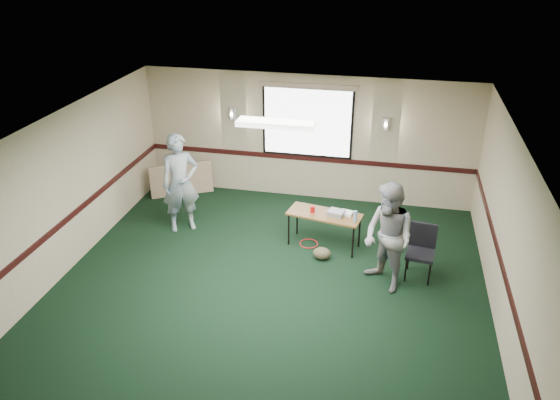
% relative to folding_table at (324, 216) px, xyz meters
% --- Properties ---
extents(ground, '(8.00, 8.00, 0.00)m').
position_rel_folding_table_xyz_m(ground, '(-0.68, -1.98, -0.62)').
color(ground, black).
rests_on(ground, ground).
extents(room_shell, '(8.00, 8.02, 8.00)m').
position_rel_folding_table_xyz_m(room_shell, '(-0.68, 0.15, 0.96)').
color(room_shell, tan).
rests_on(room_shell, ground).
extents(folding_table, '(1.41, 0.77, 0.67)m').
position_rel_folding_table_xyz_m(folding_table, '(0.00, 0.00, 0.00)').
color(folding_table, brown).
rests_on(folding_table, ground).
extents(projector, '(0.33, 0.29, 0.09)m').
position_rel_folding_table_xyz_m(projector, '(0.21, -0.02, 0.10)').
color(projector, gray).
rests_on(projector, folding_table).
extents(game_console, '(0.25, 0.22, 0.05)m').
position_rel_folding_table_xyz_m(game_console, '(0.39, 0.06, 0.08)').
color(game_console, white).
rests_on(game_console, folding_table).
extents(red_cup, '(0.08, 0.08, 0.12)m').
position_rel_folding_table_xyz_m(red_cup, '(-0.22, 0.01, 0.11)').
color(red_cup, '#B10B0B').
rests_on(red_cup, folding_table).
extents(water_bottle, '(0.06, 0.06, 0.21)m').
position_rel_folding_table_xyz_m(water_bottle, '(0.56, -0.18, 0.15)').
color(water_bottle, '#7BA6CA').
rests_on(water_bottle, folding_table).
extents(duffel_bag, '(0.34, 0.26, 0.22)m').
position_rel_folding_table_xyz_m(duffel_bag, '(0.04, -0.47, -0.51)').
color(duffel_bag, '#4A402A').
rests_on(duffel_bag, ground).
extents(cable_coil, '(0.38, 0.38, 0.02)m').
position_rel_folding_table_xyz_m(cable_coil, '(-0.27, -0.01, -0.61)').
color(cable_coil, red).
rests_on(cable_coil, ground).
extents(folded_table, '(1.29, 0.85, 0.70)m').
position_rel_folding_table_xyz_m(folded_table, '(-3.38, 1.54, -0.27)').
color(folded_table, '#98785E').
rests_on(folded_table, ground).
extents(conference_chair, '(0.50, 0.52, 0.92)m').
position_rel_folding_table_xyz_m(conference_chair, '(1.72, -0.59, -0.08)').
color(conference_chair, black).
rests_on(conference_chair, ground).
extents(person_left, '(0.85, 0.77, 1.94)m').
position_rel_folding_table_xyz_m(person_left, '(-2.78, 0.08, 0.35)').
color(person_left, '#3C5784').
rests_on(person_left, ground).
extents(person_right, '(1.11, 1.12, 1.82)m').
position_rel_folding_table_xyz_m(person_right, '(1.16, -1.06, 0.29)').
color(person_right, '#6A82A5').
rests_on(person_right, ground).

